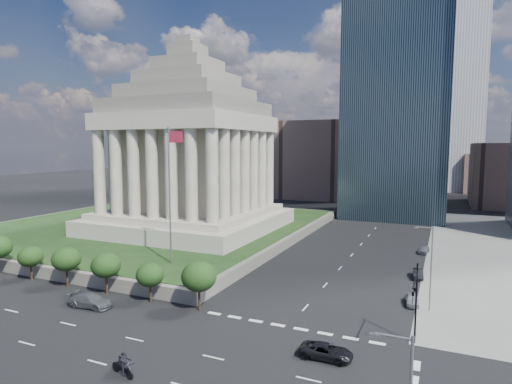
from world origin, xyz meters
The scene contains 17 objects.
ground centered at (0.00, 100.00, 0.00)m, with size 500.00×500.00×0.00m, color black.
plaza_terrace centered at (-45.00, 50.00, 0.90)m, with size 66.00×70.00×1.80m, color #625D54.
plaza_lawn centered at (-45.00, 50.00, 1.85)m, with size 64.00×68.00×0.10m, color #193314.
war_memorial centered at (-34.00, 48.00, 21.40)m, with size 34.00×34.00×39.00m, color gray, non-canonical shape.
flagpole centered at (-21.83, 24.00, 13.11)m, with size 2.52×0.24×20.00m.
tree_row centered at (-35.50, 14.00, 3.00)m, with size 53.00×4.00×6.00m, color black, non-canonical shape.
midrise_glass centered at (2.00, 95.00, 30.00)m, with size 26.00×26.00×60.00m, color black.
building_filler_ne centered at (32.00, 130.00, 10.00)m, with size 20.00×30.00×20.00m, color brown.
building_filler_nw centered at (-30.00, 130.00, 14.00)m, with size 24.00×30.00×28.00m, color brown.
traffic_signal_ne centered at (12.50, 13.70, 5.25)m, with size 0.30×5.74×8.00m.
street_lamp_north centered at (13.33, 25.00, 5.66)m, with size 2.13×0.22×10.00m.
pickup_truck centered at (5.42, 9.03, 0.67)m, with size 2.21×4.80×1.33m, color black.
suv_grey centered at (-23.49, 9.68, 0.80)m, with size 2.25×5.54×1.61m, color #4E5055.
parked_sedan_near centered at (11.50, 26.18, 0.63)m, with size 3.71×1.49×1.26m, color gray.
parked_sedan_mid centered at (11.50, 37.67, 0.63)m, with size 3.84×1.34×1.26m, color black.
parked_sedan_far centered at (11.50, 53.59, 0.66)m, with size 1.55×3.85×1.31m, color slate.
motorcycle_trail centered at (-9.41, -0.76, 1.06)m, with size 2.83×0.77×2.11m, color black, non-canonical shape.
Camera 1 is at (14.64, -27.18, 19.15)m, focal length 30.00 mm.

